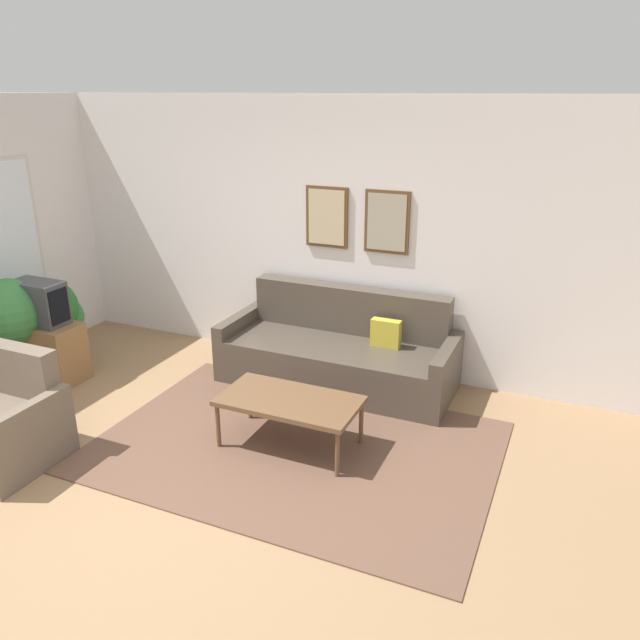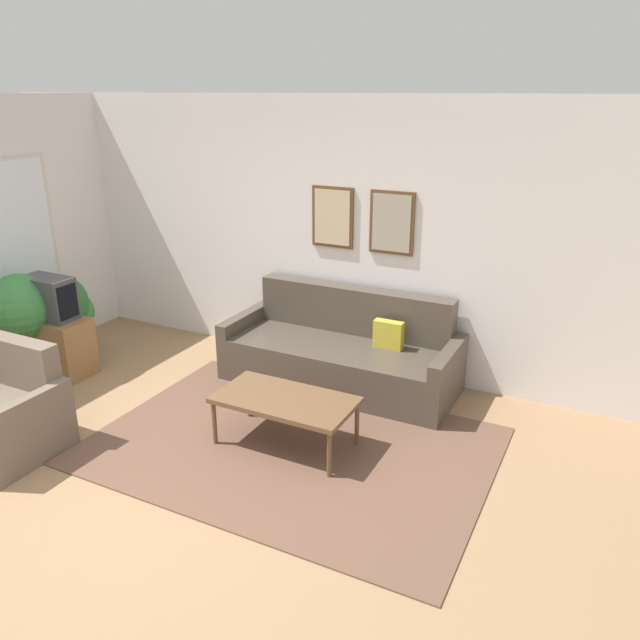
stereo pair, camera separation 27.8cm
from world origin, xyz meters
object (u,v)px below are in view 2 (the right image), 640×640
armchair (1,417)px  potted_plant_tall (21,310)px  tv (49,298)px  couch (342,354)px  coffee_table (285,402)px

armchair → potted_plant_tall: 1.52m
potted_plant_tall → armchair: bearing=-46.9°
tv → armchair: size_ratio=0.59×
armchair → potted_plant_tall: (-1.00, 1.07, 0.40)m
tv → potted_plant_tall: (-0.21, -0.17, -0.11)m
couch → tv: tv is taller
tv → potted_plant_tall: potted_plant_tall is taller
tv → armchair: tv is taller
coffee_table → tv: (-2.78, 0.17, 0.41)m
couch → armchair: couch is taller
couch → tv: 2.95m
couch → tv: size_ratio=4.23×
potted_plant_tall → couch: bearing=23.6°
coffee_table → armchair: bearing=-151.6°
coffee_table → potted_plant_tall: (-2.99, -0.00, 0.30)m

